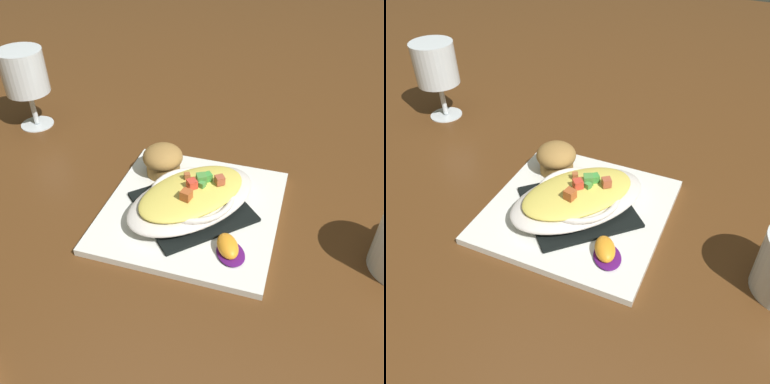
% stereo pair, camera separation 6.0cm
% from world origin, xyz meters
% --- Properties ---
extents(ground_plane, '(2.60, 2.60, 0.00)m').
position_xyz_m(ground_plane, '(0.00, 0.00, 0.00)').
color(ground_plane, '#573317').
extents(square_plate, '(0.26, 0.26, 0.01)m').
position_xyz_m(square_plate, '(0.00, 0.00, 0.01)').
color(square_plate, white).
rests_on(square_plate, ground_plane).
extents(folded_napkin, '(0.20, 0.20, 0.01)m').
position_xyz_m(folded_napkin, '(0.00, 0.00, 0.01)').
color(folded_napkin, black).
rests_on(folded_napkin, square_plate).
extents(gratin_dish, '(0.22, 0.24, 0.05)m').
position_xyz_m(gratin_dish, '(-0.00, -0.00, 0.03)').
color(gratin_dish, silver).
rests_on(gratin_dish, folded_napkin).
extents(muffin, '(0.06, 0.06, 0.05)m').
position_xyz_m(muffin, '(0.07, -0.07, 0.04)').
color(muffin, olive).
rests_on(muffin, square_plate).
extents(orange_garnish, '(0.06, 0.06, 0.02)m').
position_xyz_m(orange_garnish, '(-0.07, 0.07, 0.02)').
color(orange_garnish, '#4C125F').
rests_on(orange_garnish, square_plate).
extents(stemmed_glass, '(0.08, 0.08, 0.15)m').
position_xyz_m(stemmed_glass, '(0.37, -0.16, 0.10)').
color(stemmed_glass, white).
rests_on(stemmed_glass, ground_plane).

